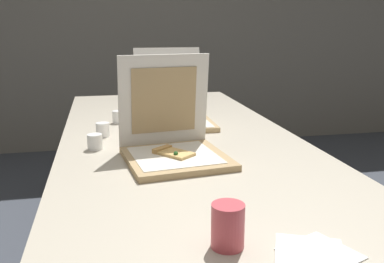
{
  "coord_description": "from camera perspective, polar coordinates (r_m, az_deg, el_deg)",
  "views": [
    {
      "loc": [
        -0.31,
        -1.11,
        1.2
      ],
      "look_at": [
        0.02,
        0.45,
        0.79
      ],
      "focal_mm": 40.0,
      "sensor_mm": 36.0,
      "label": 1
    }
  ],
  "objects": [
    {
      "name": "pizza_box_middle",
      "position": [
        2.04,
        -2.41,
        2.51
      ],
      "size": [
        0.34,
        0.45,
        0.34
      ],
      "rotation": [
        0.0,
        0.0,
        -0.01
      ],
      "color": "tan",
      "rests_on": "table"
    },
    {
      "name": "pizza_box_front",
      "position": [
        1.5,
        -2.51,
        -1.75
      ],
      "size": [
        0.38,
        0.38,
        0.36
      ],
      "rotation": [
        0.0,
        0.0,
        0.12
      ],
      "color": "tan",
      "rests_on": "table"
    },
    {
      "name": "cup_printed_front",
      "position": [
        0.93,
        4.79,
        -12.42
      ],
      "size": [
        0.07,
        0.07,
        0.1
      ],
      "primitive_type": "cylinder",
      "color": "#D14C56",
      "rests_on": "table"
    },
    {
      "name": "napkin_pile",
      "position": [
        0.96,
        16.05,
        -15.31
      ],
      "size": [
        0.2,
        0.18,
        0.01
      ],
      "color": "white",
      "rests_on": "table"
    },
    {
      "name": "wall_back",
      "position": [
        4.2,
        -7.96,
        15.55
      ],
      "size": [
        10.0,
        0.1,
        2.6
      ],
      "primitive_type": "cube",
      "color": "gray",
      "rests_on": "ground"
    },
    {
      "name": "cup_white_near_center",
      "position": [
        1.66,
        -12.83,
        -1.35
      ],
      "size": [
        0.06,
        0.06,
        0.06
      ],
      "primitive_type": "cylinder",
      "color": "white",
      "rests_on": "table"
    },
    {
      "name": "table",
      "position": [
        1.83,
        -1.7,
        -1.88
      ],
      "size": [
        0.98,
        2.24,
        0.73
      ],
      "color": "#BCB29E",
      "rests_on": "ground"
    },
    {
      "name": "cup_white_far",
      "position": [
        2.08,
        -9.79,
        1.94
      ],
      "size": [
        0.06,
        0.06,
        0.06
      ],
      "primitive_type": "cylinder",
      "color": "white",
      "rests_on": "table"
    },
    {
      "name": "cup_white_mid",
      "position": [
        1.84,
        -11.81,
        0.25
      ],
      "size": [
        0.06,
        0.06,
        0.06
      ],
      "primitive_type": "cylinder",
      "color": "white",
      "rests_on": "table"
    }
  ]
}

